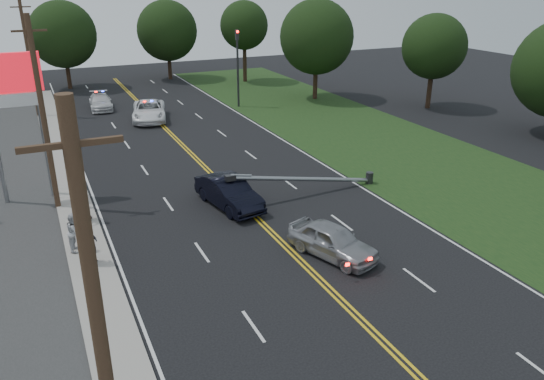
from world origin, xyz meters
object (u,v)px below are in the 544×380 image
utility_pole_near (103,356)px  bystander_d (84,202)px  utility_pole_far (29,58)px  emergency_a (149,111)px  traffic_signal (238,62)px  pylon_sign (11,92)px  bystander_a (92,243)px  crashed_sedan (229,193)px  emergency_b (101,102)px  fallen_streetlight (313,179)px  utility_pole_mid (43,116)px  bystander_b (75,232)px  waiting_sedan (333,241)px  bystander_c (80,203)px

utility_pole_near → bystander_d: (1.16, 17.49, -3.96)m
utility_pole_far → emergency_a: utility_pole_far is taller
traffic_signal → emergency_a: bearing=-170.5°
traffic_signal → bystander_d: traffic_signal is taller
traffic_signal → utility_pole_far: (-17.50, 4.00, 0.88)m
pylon_sign → traffic_signal: size_ratio=1.13×
pylon_sign → bystander_a: 10.65m
traffic_signal → emergency_a: (-8.84, -1.48, -3.39)m
traffic_signal → bystander_a: traffic_signal is taller
utility_pole_far → crashed_sedan: size_ratio=2.05×
utility_pole_near → emergency_b: 43.02m
fallen_streetlight → utility_pole_near: (-13.39, -16.00, 4.17)m
utility_pole_mid → bystander_b: 6.94m
bystander_d → utility_pole_far: bearing=23.6°
waiting_sedan → bystander_a: (-9.76, 3.55, 0.32)m
waiting_sedan → pylon_sign: bearing=113.7°
bystander_a → bystander_c: bearing=12.7°
bystander_a → waiting_sedan: bearing=-96.8°
fallen_streetlight → utility_pole_mid: bearing=163.4°
utility_pole_mid → fallen_streetlight: bearing=-16.6°
utility_pole_near → bystander_c: bearing=86.8°
crashed_sedan → bystander_b: 8.26m
fallen_streetlight → utility_pole_near: utility_pole_near is taller
emergency_a → bystander_a: (-7.72, -23.68, 0.25)m
fallen_streetlight → utility_pole_mid: size_ratio=0.94×
emergency_b → bystander_d: size_ratio=2.36×
utility_pole_far → bystander_b: bearing=-89.2°
traffic_signal → utility_pole_far: bearing=167.1°
utility_pole_mid → emergency_a: utility_pole_mid is taller
crashed_sedan → emergency_b: crashed_sedan is taller
pylon_sign → waiting_sedan: 18.26m
fallen_streetlight → emergency_b: size_ratio=1.97×
bystander_a → pylon_sign: bearing=26.9°
traffic_signal → emergency_a: 9.59m
crashed_sedan → waiting_sedan: bearing=-82.1°
pylon_sign → traffic_signal: (18.80, 16.00, -1.79)m
traffic_signal → bystander_b: traffic_signal is taller
utility_pole_mid → bystander_a: 8.27m
utility_pole_far → emergency_b: size_ratio=2.10×
bystander_a → bystander_b: 1.65m
utility_pole_mid → utility_pole_far: bearing=90.0°
bystander_c → bystander_d: size_ratio=0.87×
utility_pole_near → bystander_c: (0.98, 17.69, -4.08)m
bystander_a → bystander_d: bearing=10.4°
crashed_sedan → bystander_b: bystander_b is taller
utility_pole_far → emergency_a: (8.66, -5.49, -4.27)m
traffic_signal → bystander_a: size_ratio=3.73×
fallen_streetlight → bystander_c: bearing=172.3°
pylon_sign → waiting_sedan: bearing=-46.7°
utility_pole_far → bystander_c: (0.98, -24.31, -4.08)m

